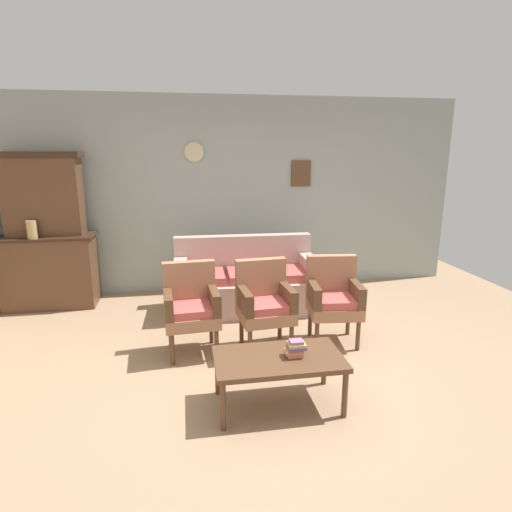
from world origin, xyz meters
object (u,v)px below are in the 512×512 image
(armchair_row_middle, at_px, (191,305))
(coffee_table, at_px, (279,362))
(book_stack_on_table, at_px, (295,349))
(armchair_near_couch_end, at_px, (265,301))
(floral_couch, at_px, (246,284))
(armchair_by_doorway, at_px, (333,296))
(vase_on_cabinet, at_px, (32,230))
(side_cabinet, at_px, (51,271))

(armchair_row_middle, xyz_separation_m, coffee_table, (0.65, -1.05, -0.12))
(book_stack_on_table, bearing_deg, armchair_near_couch_end, 92.33)
(floral_couch, xyz_separation_m, armchair_by_doorway, (0.76, -1.10, 0.17))
(armchair_row_middle, bearing_deg, floral_couch, 57.25)
(armchair_row_middle, relative_size, book_stack_on_table, 5.61)
(vase_on_cabinet, distance_m, armchair_row_middle, 2.42)
(armchair_row_middle, height_order, coffee_table, armchair_row_middle)
(side_cabinet, relative_size, floral_couch, 0.64)
(side_cabinet, relative_size, coffee_table, 1.16)
(coffee_table, bearing_deg, armchair_near_couch_end, 85.30)
(vase_on_cabinet, distance_m, book_stack_on_table, 3.69)
(armchair_row_middle, distance_m, armchair_near_couch_end, 0.73)
(floral_couch, xyz_separation_m, coffee_table, (-0.06, -2.15, 0.05))
(vase_on_cabinet, xyz_separation_m, floral_couch, (2.56, -0.35, -0.71))
(armchair_by_doorway, bearing_deg, book_stack_on_table, -122.91)
(side_cabinet, height_order, armchair_near_couch_end, side_cabinet)
(armchair_row_middle, bearing_deg, side_cabinet, 137.14)
(armchair_near_couch_end, bearing_deg, vase_on_cabinet, 150.34)
(vase_on_cabinet, bearing_deg, armchair_near_couch_end, -29.66)
(floral_couch, relative_size, armchair_row_middle, 2.00)
(floral_couch, bearing_deg, armchair_by_doorway, -55.19)
(side_cabinet, distance_m, book_stack_on_table, 3.70)
(side_cabinet, distance_m, vase_on_cabinet, 0.61)
(armchair_near_couch_end, distance_m, book_stack_on_table, 1.05)
(side_cabinet, bearing_deg, armchair_row_middle, -42.86)
(floral_couch, distance_m, book_stack_on_table, 2.17)
(side_cabinet, height_order, armchair_by_doorway, side_cabinet)
(armchair_row_middle, bearing_deg, armchair_by_doorway, 0.08)
(armchair_row_middle, relative_size, coffee_table, 0.90)
(floral_couch, distance_m, armchair_near_couch_end, 1.14)
(armchair_by_doorway, bearing_deg, armchair_row_middle, -179.92)
(floral_couch, bearing_deg, book_stack_on_table, -88.19)
(floral_couch, bearing_deg, armchair_near_couch_end, -88.67)
(side_cabinet, xyz_separation_m, floral_couch, (2.46, -0.53, -0.14))
(armchair_near_couch_end, height_order, coffee_table, armchair_near_couch_end)
(vase_on_cabinet, bearing_deg, coffee_table, -44.99)
(side_cabinet, distance_m, coffee_table, 3.61)
(floral_couch, height_order, armchair_by_doorway, same)
(floral_couch, xyz_separation_m, book_stack_on_table, (0.07, -2.17, 0.16))
(book_stack_on_table, bearing_deg, armchair_row_middle, 125.92)
(vase_on_cabinet, distance_m, floral_couch, 2.68)
(armchair_near_couch_end, xyz_separation_m, book_stack_on_table, (0.04, -1.04, -0.01))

